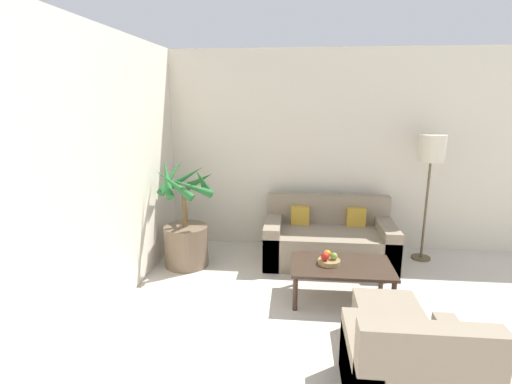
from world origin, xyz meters
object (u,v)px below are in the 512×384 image
(potted_palm, at_px, (186,233))
(orange_fruit, at_px, (327,254))
(fruit_bowl, at_px, (329,262))
(apple_red, at_px, (325,257))
(coffee_table, at_px, (341,269))
(sofa_loveseat, at_px, (328,240))
(apple_green, at_px, (334,256))
(floor_lamp, at_px, (431,154))
(armchair, at_px, (410,377))
(ottoman, at_px, (386,323))

(potted_palm, bearing_deg, orange_fruit, -20.24)
(fruit_bowl, bearing_deg, apple_red, -152.53)
(coffee_table, xyz_separation_m, orange_fruit, (-0.14, 0.07, 0.13))
(sofa_loveseat, height_order, apple_green, sofa_loveseat)
(floor_lamp, distance_m, armchair, 3.06)
(potted_palm, xyz_separation_m, floor_lamp, (3.01, 0.50, 0.95))
(potted_palm, height_order, apple_green, potted_palm)
(potted_palm, bearing_deg, coffee_table, -20.82)
(apple_green, bearing_deg, fruit_bowl, -169.35)
(apple_red, relative_size, armchair, 0.10)
(fruit_bowl, height_order, orange_fruit, orange_fruit)
(fruit_bowl, xyz_separation_m, apple_green, (0.05, 0.01, 0.06))
(sofa_loveseat, distance_m, apple_red, 1.06)
(sofa_loveseat, relative_size, coffee_table, 1.56)
(sofa_loveseat, height_order, fruit_bowl, sofa_loveseat)
(fruit_bowl, distance_m, apple_green, 0.08)
(armchair, xyz_separation_m, ottoman, (0.02, 0.78, -0.08))
(sofa_loveseat, distance_m, orange_fruit, 0.97)
(floor_lamp, height_order, armchair, floor_lamp)
(apple_green, distance_m, ottoman, 0.89)
(sofa_loveseat, xyz_separation_m, apple_red, (-0.12, -1.03, 0.20))
(apple_red, bearing_deg, coffee_table, 3.93)
(potted_palm, height_order, apple_red, potted_palm)
(sofa_loveseat, height_order, floor_lamp, floor_lamp)
(floor_lamp, height_order, apple_red, floor_lamp)
(floor_lamp, distance_m, orange_fruit, 1.95)
(floor_lamp, height_order, orange_fruit, floor_lamp)
(sofa_loveseat, bearing_deg, floor_lamp, 8.40)
(ottoman, bearing_deg, apple_red, 123.96)
(fruit_bowl, xyz_separation_m, ottoman, (0.44, -0.74, -0.22))
(floor_lamp, relative_size, coffee_table, 1.57)
(coffee_table, distance_m, apple_red, 0.22)
(potted_palm, distance_m, apple_green, 1.88)
(sofa_loveseat, distance_m, floor_lamp, 1.66)
(fruit_bowl, distance_m, ottoman, 0.89)
(apple_green, xyz_separation_m, armchair, (0.37, -1.53, -0.21))
(orange_fruit, bearing_deg, apple_green, -39.54)
(floor_lamp, bearing_deg, armchair, -107.94)
(potted_palm, xyz_separation_m, ottoman, (2.14, -1.43, -0.24))
(potted_palm, height_order, coffee_table, potted_palm)
(potted_palm, distance_m, armchair, 3.07)
(sofa_loveseat, xyz_separation_m, floor_lamp, (1.23, 0.18, 1.11))
(floor_lamp, relative_size, ottoman, 3.10)
(potted_palm, bearing_deg, ottoman, -33.67)
(apple_green, height_order, ottoman, apple_green)
(potted_palm, relative_size, armchair, 1.63)
(coffee_table, relative_size, ottoman, 1.97)
(floor_lamp, xyz_separation_m, fruit_bowl, (-1.30, -1.19, -0.97))
(floor_lamp, relative_size, fruit_bowl, 7.11)
(potted_palm, xyz_separation_m, fruit_bowl, (1.71, -0.69, -0.02))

